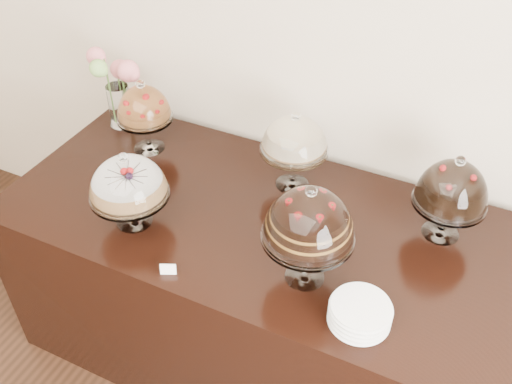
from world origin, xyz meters
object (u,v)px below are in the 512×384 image
at_px(cake_stand_choco_layer, 309,220).
at_px(cake_stand_dark_choco, 453,188).
at_px(cake_stand_cheesecake, 294,139).
at_px(cake_stand_sugar_sponge, 128,182).
at_px(plate_stack, 360,313).
at_px(display_counter, 261,289).
at_px(cake_stand_fruit_tart, 144,107).
at_px(flower_vase, 117,84).

bearing_deg(cake_stand_choco_layer, cake_stand_dark_choco, 48.16).
xyz_separation_m(cake_stand_choco_layer, cake_stand_cheesecake, (-0.25, 0.48, -0.04)).
bearing_deg(cake_stand_cheesecake, cake_stand_choco_layer, -62.26).
bearing_deg(cake_stand_dark_choco, cake_stand_sugar_sponge, -157.55).
distance_m(cake_stand_choco_layer, plate_stack, 0.36).
height_order(cake_stand_sugar_sponge, plate_stack, cake_stand_sugar_sponge).
xyz_separation_m(cake_stand_sugar_sponge, cake_stand_dark_choco, (1.15, 0.48, 0.03)).
height_order(display_counter, cake_stand_cheesecake, cake_stand_cheesecake).
xyz_separation_m(cake_stand_sugar_sponge, cake_stand_choco_layer, (0.75, 0.02, 0.08)).
distance_m(cake_stand_cheesecake, cake_stand_fruit_tart, 0.73).
xyz_separation_m(cake_stand_sugar_sponge, plate_stack, (0.99, -0.09, -0.17)).
bearing_deg(display_counter, cake_stand_dark_choco, 18.85).
distance_m(cake_stand_choco_layer, cake_stand_cheesecake, 0.55).
relative_size(cake_stand_cheesecake, plate_stack, 1.78).
distance_m(display_counter, cake_stand_dark_choco, 1.00).
distance_m(cake_stand_dark_choco, flower_vase, 1.63).
relative_size(display_counter, plate_stack, 10.47).
bearing_deg(cake_stand_dark_choco, plate_stack, -106.01).
height_order(cake_stand_sugar_sponge, flower_vase, flower_vase).
xyz_separation_m(cake_stand_choco_layer, plate_stack, (0.24, -0.11, -0.24)).
bearing_deg(cake_stand_dark_choco, cake_stand_choco_layer, -131.84).
height_order(cake_stand_dark_choco, cake_stand_fruit_tart, cake_stand_dark_choco).
xyz_separation_m(cake_stand_dark_choco, plate_stack, (-0.16, -0.56, -0.19)).
height_order(cake_stand_fruit_tart, plate_stack, cake_stand_fruit_tart).
relative_size(cake_stand_choco_layer, plate_stack, 2.06).
height_order(cake_stand_sugar_sponge, cake_stand_dark_choco, cake_stand_dark_choco).
bearing_deg(cake_stand_sugar_sponge, cake_stand_choco_layer, 1.71).
relative_size(cake_stand_cheesecake, cake_stand_fruit_tart, 1.02).
bearing_deg(cake_stand_cheesecake, cake_stand_dark_choco, -2.58).
bearing_deg(cake_stand_choco_layer, flower_vase, 155.36).
bearing_deg(cake_stand_sugar_sponge, flower_vase, 129.31).
xyz_separation_m(cake_stand_sugar_sponge, cake_stand_cheesecake, (0.49, 0.51, 0.04)).
xyz_separation_m(display_counter, cake_stand_choco_layer, (0.28, -0.22, 0.74)).
distance_m(cake_stand_dark_choco, cake_stand_fruit_tart, 1.39).
distance_m(display_counter, plate_stack, 0.79).
bearing_deg(cake_stand_choco_layer, cake_stand_sugar_sponge, -178.29).
xyz_separation_m(cake_stand_cheesecake, cake_stand_dark_choco, (0.66, -0.03, -0.01)).
distance_m(display_counter, cake_stand_sugar_sponge, 0.84).
bearing_deg(cake_stand_dark_choco, cake_stand_fruit_tart, -179.51).
relative_size(display_counter, cake_stand_dark_choco, 5.76).
distance_m(cake_stand_dark_choco, plate_stack, 0.62).
bearing_deg(plate_stack, cake_stand_sugar_sponge, 174.92).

